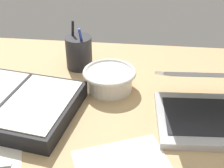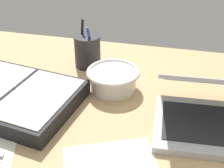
{
  "view_description": "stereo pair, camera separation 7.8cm",
  "coord_description": "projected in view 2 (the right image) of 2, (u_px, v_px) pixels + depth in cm",
  "views": [
    {
      "loc": [
        9.12,
        -54.73,
        50.65
      ],
      "look_at": [
        1.66,
        10.84,
        9.0
      ],
      "focal_mm": 50.0,
      "sensor_mm": 36.0,
      "label": 1
    },
    {
      "loc": [
        16.8,
        -53.39,
        50.65
      ],
      "look_at": [
        1.66,
        10.84,
        9.0
      ],
      "focal_mm": 50.0,
      "sensor_mm": 36.0,
      "label": 2
    }
  ],
  "objects": [
    {
      "name": "pen_cup",
      "position": [
        87.0,
        51.0,
        0.98
      ],
      "size": [
        8.15,
        8.15,
        14.73
      ],
      "color": "#28282D",
      "rests_on": "desk_top"
    },
    {
      "name": "bowl",
      "position": [
        112.0,
        78.0,
        0.87
      ],
      "size": [
        14.95,
        14.95,
        6.04
      ],
      "color": "silver",
      "rests_on": "desk_top"
    },
    {
      "name": "planner",
      "position": [
        14.0,
        97.0,
        0.81
      ],
      "size": [
        35.72,
        29.47,
        4.73
      ],
      "rotation": [
        0.0,
        0.0,
        -0.16
      ],
      "color": "black",
      "rests_on": "desk_top"
    },
    {
      "name": "laptop",
      "position": [
        223.0,
        112.0,
        0.73
      ],
      "size": [
        32.68,
        26.21,
        16.02
      ],
      "rotation": [
        0.0,
        0.0,
        0.06
      ],
      "color": "#B7B7BC",
      "rests_on": "desk_top"
    },
    {
      "name": "desk_top",
      "position": [
        95.0,
        135.0,
        0.74
      ],
      "size": [
        140.0,
        100.0,
        2.0
      ],
      "primitive_type": "cube",
      "color": "tan",
      "rests_on": "ground"
    }
  ]
}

